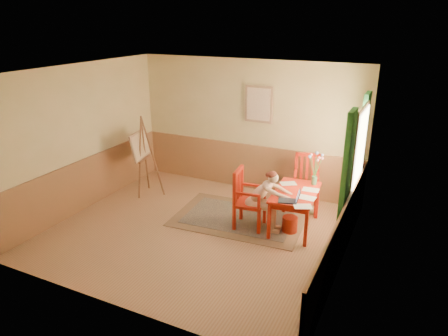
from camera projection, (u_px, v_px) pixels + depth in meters
The scene contains 14 objects.
room at pixel (196, 156), 6.89m from camera, with size 5.04×4.54×2.84m.
wainscot at pixel (218, 189), 7.88m from camera, with size 5.00×4.50×1.00m.
window at pixel (356, 161), 6.86m from camera, with size 0.12×2.01×2.20m.
wall_portrait at pixel (259, 104), 8.48m from camera, with size 0.60×0.05×0.76m.
rug at pixel (239, 218), 7.82m from camera, with size 2.51×1.76×0.02m.
table at pixel (295, 196), 7.25m from camera, with size 0.81×1.25×0.72m.
chair_left at pixel (247, 199), 7.34m from camera, with size 0.56×0.54×1.10m.
chair_back at pixel (306, 182), 8.07m from camera, with size 0.59×0.60×1.10m.
figure at pixel (264, 198), 7.21m from camera, with size 0.85×0.41×1.13m.
laptop at pixel (291, 199), 6.81m from camera, with size 0.40×0.30×0.22m.
papers at pixel (302, 194), 7.11m from camera, with size 0.85×1.15×0.00m.
vase at pixel (315, 170), 7.44m from camera, with size 0.26×0.30×0.60m.
wastebasket at pixel (290, 224), 7.29m from camera, with size 0.27×0.27×0.29m, color #AA2913.
easel at pixel (142, 148), 8.60m from camera, with size 0.64×0.76×1.71m.
Camera 1 is at (3.25, -5.69, 3.60)m, focal length 33.14 mm.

